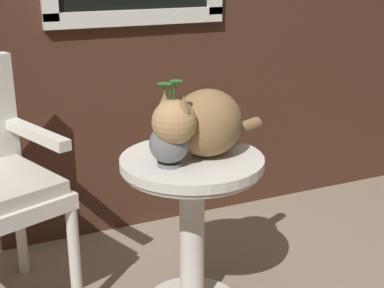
% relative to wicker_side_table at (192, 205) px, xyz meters
% --- Properties ---
extents(wicker_side_table, '(0.52, 0.52, 0.64)m').
position_rel_wicker_side_table_xyz_m(wicker_side_table, '(0.00, 0.00, 0.00)').
color(wicker_side_table, silver).
rests_on(wicker_side_table, ground_plane).
extents(cat, '(0.53, 0.33, 0.26)m').
position_rel_wicker_side_table_xyz_m(cat, '(0.04, -0.01, 0.32)').
color(cat, olive).
rests_on(cat, wicker_side_table).
extents(pewter_vase_with_ivy, '(0.14, 0.14, 0.31)m').
position_rel_wicker_side_table_xyz_m(pewter_vase_with_ivy, '(-0.11, -0.05, 0.29)').
color(pewter_vase_with_ivy, slate).
rests_on(pewter_vase_with_ivy, wicker_side_table).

